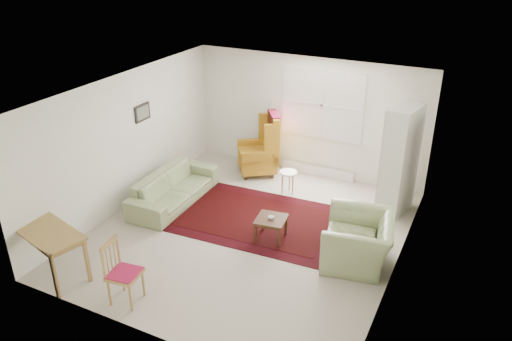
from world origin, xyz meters
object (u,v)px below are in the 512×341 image
at_px(cabinet, 400,161).
at_px(desk, 52,252).
at_px(sofa, 173,183).
at_px(coffee_table, 271,228).
at_px(stool, 288,182).
at_px(armchair, 358,236).
at_px(desk_chair, 124,273).
at_px(wingback_chair, 257,144).

distance_m(cabinet, desk, 6.00).
bearing_deg(cabinet, sofa, -146.48).
height_order(sofa, coffee_table, sofa).
distance_m(sofa, stool, 2.25).
bearing_deg(sofa, armchair, -96.49).
relative_size(sofa, coffee_table, 4.24).
height_order(coffee_table, desk_chair, desk_chair).
bearing_deg(armchair, desk, -70.41).
xyz_separation_m(sofa, stool, (1.81, 1.33, -0.19)).
bearing_deg(stool, sofa, -143.68).
height_order(stool, desk_chair, desk_chair).
distance_m(coffee_table, desk, 3.45).
relative_size(cabinet, desk_chair, 2.14).
relative_size(coffee_table, cabinet, 0.24).
bearing_deg(armchair, desk_chair, -58.94).
relative_size(armchair, coffee_table, 2.40).
relative_size(sofa, desk_chair, 2.19).
xyz_separation_m(coffee_table, stool, (-0.39, 1.67, 0.03)).
bearing_deg(desk, wingback_chair, 75.14).
relative_size(sofa, desk, 1.71).
height_order(wingback_chair, coffee_table, wingback_chair).
relative_size(sofa, armchair, 1.76).
bearing_deg(coffee_table, sofa, 171.15).
bearing_deg(wingback_chair, armchair, 17.04).
bearing_deg(wingback_chair, stool, 25.64).
xyz_separation_m(armchair, desk_chair, (-2.63, -2.35, 0.02)).
distance_m(coffee_table, desk_chair, 2.61).
bearing_deg(sofa, stool, -55.19).
bearing_deg(cabinet, stool, -162.01).
bearing_deg(desk, sofa, 82.74).
height_order(sofa, armchair, armchair).
relative_size(stool, cabinet, 0.23).
bearing_deg(sofa, cabinet, -69.46).
relative_size(armchair, stool, 2.52).
height_order(stool, desk, desk).
bearing_deg(coffee_table, desk, -137.53).
height_order(sofa, wingback_chair, wingback_chair).
distance_m(sofa, coffee_table, 2.24).
relative_size(coffee_table, desk, 0.40).
relative_size(stool, desk, 0.38).
relative_size(wingback_chair, coffee_table, 2.76).
relative_size(wingback_chair, desk_chair, 1.43).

